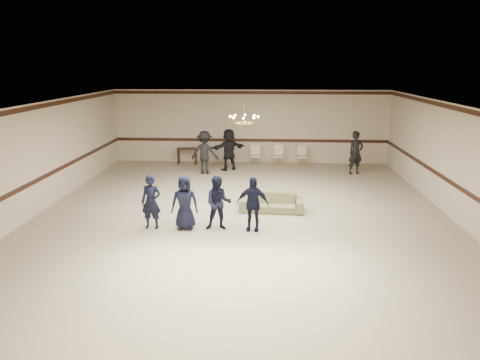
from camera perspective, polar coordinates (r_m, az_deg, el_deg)
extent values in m
cube|color=#B4AA8B|center=(13.04, 0.30, -4.38)|extent=(12.00, 14.00, 0.01)
cube|color=#31231B|center=(12.36, 0.33, 9.77)|extent=(12.00, 14.00, 0.01)
cube|color=beige|center=(19.49, 1.38, 6.92)|extent=(12.00, 0.01, 3.20)
cube|color=beige|center=(5.98, -3.20, -12.05)|extent=(12.00, 0.01, 3.20)
cube|color=beige|center=(14.23, -24.62, 2.57)|extent=(0.01, 14.00, 3.20)
cube|color=beige|center=(13.69, 26.29, 1.94)|extent=(0.01, 14.00, 3.20)
cube|color=#3B1E11|center=(19.57, 1.36, 5.18)|extent=(12.00, 0.02, 0.14)
cube|color=#3B1E11|center=(19.33, 1.40, 11.27)|extent=(12.00, 0.02, 0.14)
imported|color=black|center=(11.95, -11.44, -2.82)|extent=(0.55, 0.38, 1.46)
imported|color=black|center=(11.75, -7.19, -2.93)|extent=(0.73, 0.50, 1.46)
imported|color=black|center=(11.63, -2.81, -3.03)|extent=(0.73, 0.59, 1.46)
imported|color=black|center=(11.57, 1.63, -3.11)|extent=(0.89, 0.46, 1.46)
imported|color=olive|center=(13.23, 4.12, -2.86)|extent=(1.95, 0.86, 0.56)
imported|color=black|center=(17.59, -4.59, 3.57)|extent=(1.20, 0.81, 1.72)
imported|color=black|center=(18.17, -1.47, 3.98)|extent=(1.64, 1.25, 1.72)
imported|color=black|center=(18.09, 14.77, 3.43)|extent=(0.74, 0.62, 1.72)
cube|color=black|center=(19.48, -6.88, 3.10)|extent=(0.88, 0.44, 0.72)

